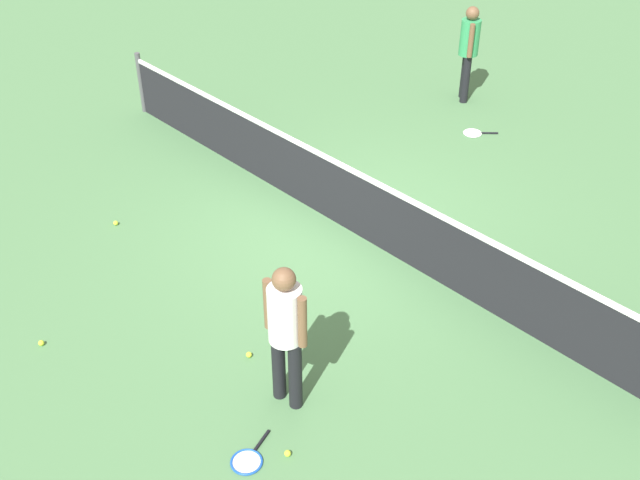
{
  "coord_description": "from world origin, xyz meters",
  "views": [
    {
      "loc": [
        6.17,
        -6.26,
        5.95
      ],
      "look_at": [
        0.94,
        -1.34,
        0.9
      ],
      "focal_mm": 43.22,
      "sensor_mm": 36.0,
      "label": 1
    }
  ],
  "objects_px": {
    "tennis_ball_by_net": "(288,453)",
    "tennis_ball_baseline": "(41,343)",
    "player_near_side": "(285,326)",
    "tennis_racket_near_player": "(248,460)",
    "player_far_side": "(469,46)",
    "tennis_racket_far_player": "(474,133)",
    "tennis_ball_midcourt": "(116,223)",
    "tennis_ball_near_player": "(249,355)"
  },
  "relations": [
    {
      "from": "tennis_racket_near_player",
      "to": "tennis_ball_baseline",
      "type": "distance_m",
      "value": 2.93
    },
    {
      "from": "tennis_ball_near_player",
      "to": "tennis_ball_midcourt",
      "type": "relative_size",
      "value": 1.0
    },
    {
      "from": "player_near_side",
      "to": "player_far_side",
      "type": "bearing_deg",
      "value": 114.98
    },
    {
      "from": "tennis_racket_near_player",
      "to": "tennis_ball_baseline",
      "type": "relative_size",
      "value": 9.18
    },
    {
      "from": "player_near_side",
      "to": "tennis_racket_near_player",
      "type": "relative_size",
      "value": 2.81
    },
    {
      "from": "tennis_racket_near_player",
      "to": "tennis_ball_baseline",
      "type": "bearing_deg",
      "value": -166.51
    },
    {
      "from": "tennis_ball_baseline",
      "to": "tennis_ball_by_net",
      "type": "bearing_deg",
      "value": 18.05
    },
    {
      "from": "player_near_side",
      "to": "tennis_ball_near_player",
      "type": "bearing_deg",
      "value": 172.29
    },
    {
      "from": "tennis_racket_far_player",
      "to": "tennis_ball_near_player",
      "type": "distance_m",
      "value": 6.32
    },
    {
      "from": "tennis_ball_near_player",
      "to": "player_near_side",
      "type": "bearing_deg",
      "value": -7.71
    },
    {
      "from": "tennis_ball_by_net",
      "to": "tennis_ball_near_player",
      "type": "bearing_deg",
      "value": 156.0
    },
    {
      "from": "tennis_ball_near_player",
      "to": "tennis_ball_by_net",
      "type": "height_order",
      "value": "same"
    },
    {
      "from": "tennis_racket_near_player",
      "to": "player_far_side",
      "type": "bearing_deg",
      "value": 114.74
    },
    {
      "from": "player_far_side",
      "to": "tennis_racket_far_player",
      "type": "height_order",
      "value": "player_far_side"
    },
    {
      "from": "tennis_ball_baseline",
      "to": "tennis_ball_midcourt",
      "type": "bearing_deg",
      "value": 129.41
    },
    {
      "from": "tennis_racket_far_player",
      "to": "tennis_ball_midcourt",
      "type": "xyz_separation_m",
      "value": [
        -1.71,
        -5.81,
        0.02
      ]
    },
    {
      "from": "tennis_ball_baseline",
      "to": "player_far_side",
      "type": "bearing_deg",
      "value": 95.41
    },
    {
      "from": "tennis_ball_near_player",
      "to": "tennis_ball_by_net",
      "type": "xyz_separation_m",
      "value": [
        1.31,
        -0.58,
        0.0
      ]
    },
    {
      "from": "tennis_racket_far_player",
      "to": "tennis_ball_by_net",
      "type": "xyz_separation_m",
      "value": [
        2.9,
        -6.7,
        0.02
      ]
    },
    {
      "from": "tennis_racket_far_player",
      "to": "tennis_ball_near_player",
      "type": "height_order",
      "value": "tennis_ball_near_player"
    },
    {
      "from": "player_far_side",
      "to": "tennis_ball_near_player",
      "type": "bearing_deg",
      "value": -70.02
    },
    {
      "from": "tennis_ball_baseline",
      "to": "player_near_side",
      "type": "bearing_deg",
      "value": 30.41
    },
    {
      "from": "player_far_side",
      "to": "tennis_ball_near_player",
      "type": "relative_size",
      "value": 25.76
    },
    {
      "from": "tennis_racket_near_player",
      "to": "player_near_side",
      "type": "bearing_deg",
      "value": 112.47
    },
    {
      "from": "player_far_side",
      "to": "tennis_ball_near_player",
      "type": "xyz_separation_m",
      "value": [
        2.57,
        -7.06,
        -0.98
      ]
    },
    {
      "from": "player_far_side",
      "to": "tennis_racket_far_player",
      "type": "bearing_deg",
      "value": -43.92
    },
    {
      "from": "tennis_ball_by_net",
      "to": "tennis_ball_baseline",
      "type": "xyz_separation_m",
      "value": [
        -3.06,
        -1.0,
        0.0
      ]
    },
    {
      "from": "player_near_side",
      "to": "tennis_ball_baseline",
      "type": "distance_m",
      "value": 3.08
    },
    {
      "from": "player_far_side",
      "to": "tennis_racket_near_player",
      "type": "distance_m",
      "value": 8.82
    },
    {
      "from": "player_far_side",
      "to": "tennis_racket_near_player",
      "type": "relative_size",
      "value": 2.81
    },
    {
      "from": "tennis_ball_near_player",
      "to": "tennis_ball_midcourt",
      "type": "bearing_deg",
      "value": 174.74
    },
    {
      "from": "player_far_side",
      "to": "tennis_ball_midcourt",
      "type": "xyz_separation_m",
      "value": [
        -0.73,
        -6.76,
        -0.98
      ]
    },
    {
      "from": "player_near_side",
      "to": "player_far_side",
      "type": "height_order",
      "value": "same"
    },
    {
      "from": "tennis_racket_far_player",
      "to": "tennis_ball_by_net",
      "type": "relative_size",
      "value": 8.12
    },
    {
      "from": "player_far_side",
      "to": "tennis_ball_by_net",
      "type": "distance_m",
      "value": 8.63
    },
    {
      "from": "tennis_racket_far_player",
      "to": "tennis_ball_midcourt",
      "type": "bearing_deg",
      "value": -106.42
    },
    {
      "from": "player_near_side",
      "to": "player_far_side",
      "type": "relative_size",
      "value": 1.0
    },
    {
      "from": "tennis_ball_near_player",
      "to": "tennis_ball_by_net",
      "type": "distance_m",
      "value": 1.44
    },
    {
      "from": "player_near_side",
      "to": "tennis_racket_far_player",
      "type": "bearing_deg",
      "value": 110.75
    },
    {
      "from": "tennis_racket_near_player",
      "to": "tennis_ball_baseline",
      "type": "height_order",
      "value": "tennis_ball_baseline"
    },
    {
      "from": "player_far_side",
      "to": "player_near_side",
      "type": "bearing_deg",
      "value": -65.02
    },
    {
      "from": "tennis_ball_near_player",
      "to": "player_far_side",
      "type": "bearing_deg",
      "value": 109.98
    }
  ]
}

